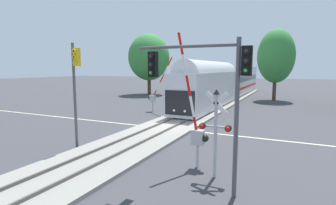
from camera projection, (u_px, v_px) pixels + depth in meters
ground_plane at (166, 128)px, 20.57m from camera, size 220.00×220.00×0.00m
road_centre_stripe at (166, 128)px, 20.56m from camera, size 44.00×0.20×0.01m
railway_track at (166, 127)px, 20.55m from camera, size 4.40×80.00×0.32m
commuter_train at (228, 81)px, 38.98m from camera, size 3.04×39.57×5.16m
crossing_gate_near at (196, 126)px, 12.28m from camera, size 1.58×0.40×6.31m
crossing_signal_mast at (215, 124)px, 11.03m from camera, size 1.36×0.44×3.80m
crossing_gate_far at (154, 94)px, 28.28m from camera, size 2.89×0.40×5.83m
traffic_signal_median at (75, 79)px, 14.96m from camera, size 0.53×0.38×6.07m
traffic_signal_near_right at (207, 78)px, 9.51m from camera, size 4.34×0.38×5.70m
pine_left_background at (149, 57)px, 46.67m from camera, size 7.29×7.29×10.69m
elm_centre_background at (276, 56)px, 37.76m from camera, size 5.16×5.16×10.24m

